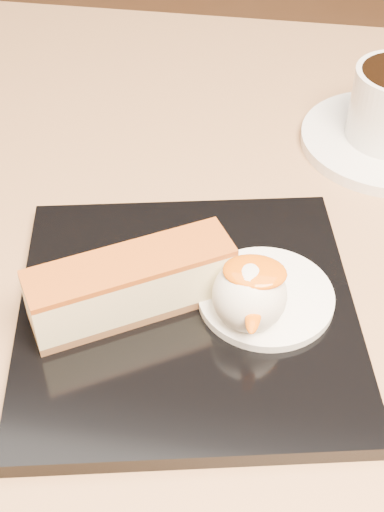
% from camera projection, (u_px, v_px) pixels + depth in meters
% --- Properties ---
extents(table, '(0.80, 0.80, 0.72)m').
position_uv_depth(table, '(193.00, 392.00, 0.62)').
color(table, black).
rests_on(table, ground).
extents(dessert_plate, '(0.26, 0.26, 0.01)m').
position_uv_depth(dessert_plate, '(187.00, 314.00, 0.47)').
color(dessert_plate, black).
rests_on(dessert_plate, table).
extents(cheesecake, '(0.13, 0.10, 0.04)m').
position_uv_depth(cheesecake, '(131.00, 285.00, 0.45)').
color(cheesecake, brown).
rests_on(cheesecake, dessert_plate).
extents(cream_smear, '(0.09, 0.09, 0.01)m').
position_uv_depth(cream_smear, '(266.00, 297.00, 0.47)').
color(cream_smear, white).
rests_on(cream_smear, dessert_plate).
extents(ice_cream_scoop, '(0.05, 0.05, 0.05)m').
position_uv_depth(ice_cream_scoop, '(249.00, 295.00, 0.44)').
color(ice_cream_scoop, white).
rests_on(ice_cream_scoop, cream_smear).
extents(mango_sauce, '(0.04, 0.03, 0.01)m').
position_uv_depth(mango_sauce, '(255.00, 272.00, 0.43)').
color(mango_sauce, '#E15E07').
rests_on(mango_sauce, ice_cream_scoop).
extents(mint_sprig, '(0.03, 0.02, 0.00)m').
position_uv_depth(mint_sprig, '(226.00, 262.00, 0.49)').
color(mint_sprig, '#2B8532').
rests_on(mint_sprig, cream_smear).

